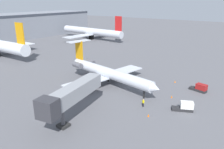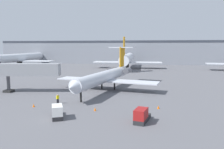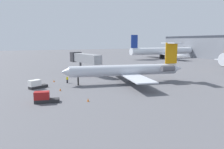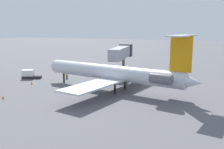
{
  "view_description": "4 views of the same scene",
  "coord_description": "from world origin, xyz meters",
  "px_view_note": "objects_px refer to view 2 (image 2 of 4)",
  "views": [
    {
      "loc": [
        -41.5,
        -25.9,
        20.61
      ],
      "look_at": [
        -0.3,
        3.5,
        3.59
      ],
      "focal_mm": 35.79,
      "sensor_mm": 36.0,
      "label": 1
    },
    {
      "loc": [
        11.27,
        -43.06,
        9.94
      ],
      "look_at": [
        2.65,
        6.09,
        3.63
      ],
      "focal_mm": 35.72,
      "sensor_mm": 36.0,
      "label": 2
    },
    {
      "loc": [
        45.74,
        -18.04,
        10.21
      ],
      "look_at": [
        1.28,
        2.01,
        2.36
      ],
      "focal_mm": 33.64,
      "sensor_mm": 36.0,
      "label": 3
    },
    {
      "loc": [
        39.95,
        22.57,
        10.67
      ],
      "look_at": [
        0.5,
        5.52,
        2.72
      ],
      "focal_mm": 39.94,
      "sensor_mm": 36.0,
      "label": 4
    }
  ],
  "objects_px": {
    "traffic_cone_mid": "(34,105)",
    "parked_airliner_west_mid": "(127,59)",
    "baggage_tug_lead": "(142,116)",
    "parked_airliner_west_end": "(19,58)",
    "ground_crew_marshaller": "(58,99)",
    "jet_bridge": "(18,70)",
    "traffic_cone_far": "(158,107)",
    "traffic_cone_near": "(95,109)",
    "regional_jet": "(106,76)",
    "baggage_tug_trailing": "(57,112)"
  },
  "relations": [
    {
      "from": "parked_airliner_west_end",
      "to": "traffic_cone_mid",
      "type": "bearing_deg",
      "value": -56.13
    },
    {
      "from": "traffic_cone_far",
      "to": "parked_airliner_west_mid",
      "type": "relative_size",
      "value": 0.01
    },
    {
      "from": "regional_jet",
      "to": "baggage_tug_lead",
      "type": "bearing_deg",
      "value": -66.92
    },
    {
      "from": "baggage_tug_trailing",
      "to": "ground_crew_marshaller",
      "type": "bearing_deg",
      "value": 113.15
    },
    {
      "from": "traffic_cone_far",
      "to": "regional_jet",
      "type": "bearing_deg",
      "value": 128.84
    },
    {
      "from": "jet_bridge",
      "to": "parked_airliner_west_end",
      "type": "distance_m",
      "value": 68.86
    },
    {
      "from": "jet_bridge",
      "to": "traffic_cone_mid",
      "type": "height_order",
      "value": "jet_bridge"
    },
    {
      "from": "baggage_tug_trailing",
      "to": "parked_airliner_west_end",
      "type": "bearing_deg",
      "value": 125.48
    },
    {
      "from": "parked_airliner_west_end",
      "to": "parked_airliner_west_mid",
      "type": "xyz_separation_m",
      "value": [
        54.46,
        -0.74,
        0.1
      ]
    },
    {
      "from": "baggage_tug_trailing",
      "to": "traffic_cone_near",
      "type": "distance_m",
      "value": 6.12
    },
    {
      "from": "jet_bridge",
      "to": "traffic_cone_mid",
      "type": "distance_m",
      "value": 14.86
    },
    {
      "from": "traffic_cone_mid",
      "to": "parked_airliner_west_mid",
      "type": "xyz_separation_m",
      "value": [
        8.29,
        68.05,
        4.1
      ]
    },
    {
      "from": "jet_bridge",
      "to": "parked_airliner_west_mid",
      "type": "distance_m",
      "value": 60.07
    },
    {
      "from": "baggage_tug_lead",
      "to": "ground_crew_marshaller",
      "type": "bearing_deg",
      "value": 154.33
    },
    {
      "from": "regional_jet",
      "to": "traffic_cone_near",
      "type": "xyz_separation_m",
      "value": [
        1.57,
        -16.9,
        -2.98
      ]
    },
    {
      "from": "baggage_tug_trailing",
      "to": "traffic_cone_near",
      "type": "relative_size",
      "value": 7.66
    },
    {
      "from": "ground_crew_marshaller",
      "to": "baggage_tug_trailing",
      "type": "bearing_deg",
      "value": -66.85
    },
    {
      "from": "regional_jet",
      "to": "parked_airliner_west_end",
      "type": "relative_size",
      "value": 0.73
    },
    {
      "from": "traffic_cone_near",
      "to": "regional_jet",
      "type": "bearing_deg",
      "value": 95.31
    },
    {
      "from": "baggage_tug_lead",
      "to": "parked_airliner_west_end",
      "type": "bearing_deg",
      "value": 131.18
    },
    {
      "from": "regional_jet",
      "to": "traffic_cone_far",
      "type": "relative_size",
      "value": 55.53
    },
    {
      "from": "baggage_tug_lead",
      "to": "traffic_cone_near",
      "type": "xyz_separation_m",
      "value": [
        -7.34,
        4.02,
        -0.56
      ]
    },
    {
      "from": "baggage_tug_lead",
      "to": "parked_airliner_west_end",
      "type": "height_order",
      "value": "parked_airliner_west_end"
    },
    {
      "from": "traffic_cone_near",
      "to": "traffic_cone_mid",
      "type": "xyz_separation_m",
      "value": [
        -10.52,
        0.39,
        0.0
      ]
    },
    {
      "from": "regional_jet",
      "to": "parked_airliner_west_mid",
      "type": "height_order",
      "value": "parked_airliner_west_mid"
    },
    {
      "from": "ground_crew_marshaller",
      "to": "parked_airliner_west_mid",
      "type": "xyz_separation_m",
      "value": [
        5.26,
        65.34,
        3.52
      ]
    },
    {
      "from": "baggage_tug_lead",
      "to": "traffic_cone_mid",
      "type": "height_order",
      "value": "baggage_tug_lead"
    },
    {
      "from": "jet_bridge",
      "to": "baggage_tug_trailing",
      "type": "height_order",
      "value": "jet_bridge"
    },
    {
      "from": "ground_crew_marshaller",
      "to": "traffic_cone_near",
      "type": "relative_size",
      "value": 3.07
    },
    {
      "from": "traffic_cone_far",
      "to": "parked_airliner_west_mid",
      "type": "xyz_separation_m",
      "value": [
        -11.96,
        65.58,
        4.1
      ]
    },
    {
      "from": "traffic_cone_near",
      "to": "baggage_tug_lead",
      "type": "bearing_deg",
      "value": -28.68
    },
    {
      "from": "regional_jet",
      "to": "traffic_cone_near",
      "type": "bearing_deg",
      "value": -84.69
    },
    {
      "from": "traffic_cone_mid",
      "to": "parked_airliner_west_end",
      "type": "relative_size",
      "value": 0.01
    },
    {
      "from": "parked_airliner_west_mid",
      "to": "traffic_cone_near",
      "type": "bearing_deg",
      "value": -88.13
    },
    {
      "from": "jet_bridge",
      "to": "regional_jet",
      "type": "bearing_deg",
      "value": 17.86
    },
    {
      "from": "ground_crew_marshaller",
      "to": "parked_airliner_west_mid",
      "type": "height_order",
      "value": "parked_airliner_west_mid"
    },
    {
      "from": "baggage_tug_lead",
      "to": "parked_airliner_west_mid",
      "type": "distance_m",
      "value": 73.18
    },
    {
      "from": "regional_jet",
      "to": "ground_crew_marshaller",
      "type": "bearing_deg",
      "value": -113.21
    },
    {
      "from": "ground_crew_marshaller",
      "to": "baggage_tug_trailing",
      "type": "relative_size",
      "value": 0.4
    },
    {
      "from": "ground_crew_marshaller",
      "to": "traffic_cone_mid",
      "type": "relative_size",
      "value": 3.07
    },
    {
      "from": "ground_crew_marshaller",
      "to": "traffic_cone_mid",
      "type": "height_order",
      "value": "ground_crew_marshaller"
    },
    {
      "from": "ground_crew_marshaller",
      "to": "traffic_cone_near",
      "type": "distance_m",
      "value": 8.13
    },
    {
      "from": "regional_jet",
      "to": "traffic_cone_mid",
      "type": "bearing_deg",
      "value": -118.46
    },
    {
      "from": "jet_bridge",
      "to": "baggage_tug_trailing",
      "type": "xyz_separation_m",
      "value": [
        15.53,
        -15.33,
        -4.03
      ]
    },
    {
      "from": "baggage_tug_lead",
      "to": "parked_airliner_west_end",
      "type": "distance_m",
      "value": 97.32
    },
    {
      "from": "jet_bridge",
      "to": "traffic_cone_far",
      "type": "xyz_separation_m",
      "value": [
        29.57,
        -8.15,
        -4.59
      ]
    },
    {
      "from": "regional_jet",
      "to": "ground_crew_marshaller",
      "type": "relative_size",
      "value": 18.07
    },
    {
      "from": "jet_bridge",
      "to": "baggage_tug_lead",
      "type": "xyz_separation_m",
      "value": [
        27.18,
        -15.03,
        -4.03
      ]
    },
    {
      "from": "regional_jet",
      "to": "parked_airliner_west_end",
      "type": "bearing_deg",
      "value": 136.51
    },
    {
      "from": "baggage_tug_lead",
      "to": "traffic_cone_mid",
      "type": "distance_m",
      "value": 18.41
    }
  ]
}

